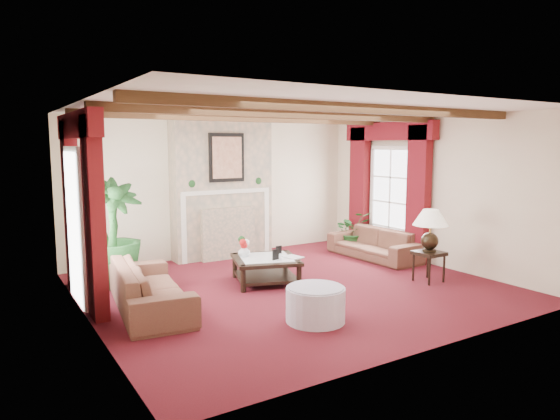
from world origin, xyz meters
TOP-DOWN VIEW (x-y plane):
  - floor at (0.00, 0.00)m, footprint 6.00×6.00m
  - ceiling at (0.00, 0.00)m, footprint 6.00×6.00m
  - back_wall at (0.00, 2.75)m, footprint 6.00×0.02m
  - left_wall at (-3.00, 0.00)m, footprint 0.02×5.50m
  - right_wall at (3.00, 0.00)m, footprint 0.02×5.50m
  - ceiling_beams at (0.00, 0.00)m, footprint 6.00×3.00m
  - fireplace at (0.00, 2.55)m, footprint 2.00×0.52m
  - french_door_left at (-2.97, 1.00)m, footprint 0.10×1.10m
  - french_door_right at (2.97, 1.00)m, footprint 0.10×1.10m
  - curtains_left at (-2.86, 1.00)m, footprint 0.20×2.40m
  - curtains_right at (2.86, 1.00)m, footprint 0.20×2.40m
  - sofa_left at (-2.20, 0.15)m, footprint 2.27×1.15m
  - sofa_right at (2.43, 0.88)m, footprint 1.98×0.69m
  - potted_palm at (-2.35, 1.61)m, footprint 1.66×2.08m
  - small_plant at (2.55, 1.67)m, footprint 0.98×1.04m
  - coffee_table at (-0.24, 0.46)m, footprint 1.25×1.25m
  - side_table at (2.04, -0.85)m, footprint 0.44×0.44m
  - ottoman at (-0.59, -1.39)m, footprint 0.74×0.74m
  - table_lamp at (2.04, -0.85)m, footprint 0.55×0.55m
  - flower_vase at (-0.50, 0.70)m, footprint 0.27×0.27m
  - book at (0.02, 0.19)m, footprint 0.23×0.11m
  - photo_frame_a at (-0.19, 0.23)m, footprint 0.13×0.05m
  - photo_frame_b at (0.08, 0.58)m, footprint 0.11×0.03m

SIDE VIEW (x-z plane):
  - floor at x=0.00m, z-range 0.00..0.00m
  - coffee_table at x=-0.24m, z-range 0.00..0.41m
  - ottoman at x=-0.59m, z-range 0.00..0.43m
  - side_table at x=2.04m, z-range 0.00..0.49m
  - small_plant at x=2.55m, z-range 0.00..0.64m
  - sofa_right at x=2.43m, z-range 0.00..0.76m
  - sofa_left at x=-2.20m, z-range 0.00..0.83m
  - potted_palm at x=-2.35m, z-range 0.00..0.94m
  - photo_frame_b at x=0.08m, z-range 0.41..0.54m
  - photo_frame_a at x=-0.19m, z-range 0.41..0.58m
  - flower_vase at x=-0.50m, z-range 0.41..0.60m
  - book at x=0.02m, z-range 0.41..0.71m
  - table_lamp at x=2.04m, z-range 0.49..1.19m
  - back_wall at x=0.00m, z-range 0.00..2.70m
  - left_wall at x=-3.00m, z-range 0.00..2.70m
  - right_wall at x=3.00m, z-range 0.00..2.70m
  - french_door_left at x=-2.97m, z-range 1.05..3.21m
  - french_door_right at x=2.97m, z-range 1.05..3.21m
  - curtains_left at x=-2.86m, z-range 1.28..3.83m
  - curtains_right at x=2.86m, z-range 1.28..3.83m
  - ceiling_beams at x=0.00m, z-range 2.58..2.70m
  - ceiling at x=0.00m, z-range 2.70..2.70m
  - fireplace at x=0.00m, z-range 1.35..4.05m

